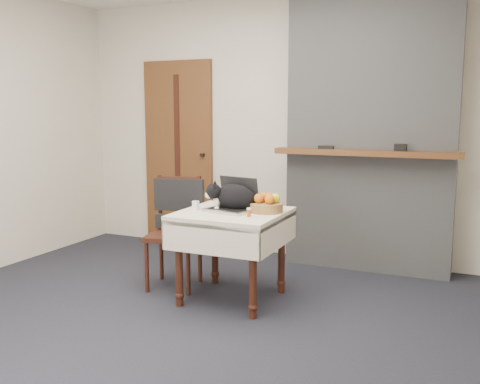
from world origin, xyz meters
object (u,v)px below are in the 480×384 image
object	(u,v)px
pill_bottle	(249,212)
chair	(177,216)
door	(179,154)
cream_jar	(196,205)
side_table	(232,226)
cat	(236,198)
fruit_basket	(267,204)
laptop	(233,202)

from	to	relation	value
pill_bottle	chair	distance (m)	0.86
door	cream_jar	distance (m)	1.81
side_table	chair	bearing A→B (deg)	164.51
pill_bottle	chair	bearing A→B (deg)	158.85
cat	pill_bottle	xyz separation A→B (m)	(0.19, -0.18, -0.07)
side_table	fruit_basket	world-z (taller)	fruit_basket
side_table	cream_jar	xyz separation A→B (m)	(-0.29, -0.05, 0.15)
cream_jar	pill_bottle	bearing A→B (deg)	-10.84
cream_jar	chair	world-z (taller)	chair
chair	cream_jar	bearing A→B (deg)	-48.12
door	side_table	size ratio (longest dim) A/B	2.56
cat	cream_jar	distance (m)	0.32
pill_bottle	laptop	bearing A→B (deg)	139.08
laptop	cream_jar	distance (m)	0.30
laptop	chair	size ratio (longest dim) A/B	0.43
laptop	pill_bottle	world-z (taller)	laptop
side_table	cream_jar	world-z (taller)	cream_jar
door	cream_jar	world-z (taller)	door
fruit_basket	chair	size ratio (longest dim) A/B	0.27
laptop	fruit_basket	size ratio (longest dim) A/B	1.57
door	laptop	distance (m)	1.91
side_table	chair	world-z (taller)	chair
door	fruit_basket	distance (m)	2.07
pill_bottle	side_table	bearing A→B (deg)	144.71
fruit_basket	chair	distance (m)	0.86
cat	laptop	bearing A→B (deg)	166.21
side_table	door	bearing A→B (deg)	132.51
laptop	fruit_basket	world-z (taller)	laptop
door	cat	world-z (taller)	door
cream_jar	pill_bottle	xyz separation A→B (m)	(0.49, -0.09, 0.00)
laptop	fruit_basket	bearing A→B (deg)	21.65
fruit_basket	door	bearing A→B (deg)	139.32
door	fruit_basket	world-z (taller)	door
cream_jar	chair	xyz separation A→B (m)	(-0.30, 0.21, -0.14)
laptop	pill_bottle	xyz separation A→B (m)	(0.21, -0.18, -0.03)
cat	cream_jar	xyz separation A→B (m)	(-0.30, -0.09, -0.07)
side_table	chair	size ratio (longest dim) A/B	0.85
laptop	cream_jar	size ratio (longest dim) A/B	5.88
side_table	cat	world-z (taller)	cat
door	chair	bearing A→B (deg)	-60.37
door	side_table	distance (m)	1.98
door	laptop	world-z (taller)	door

